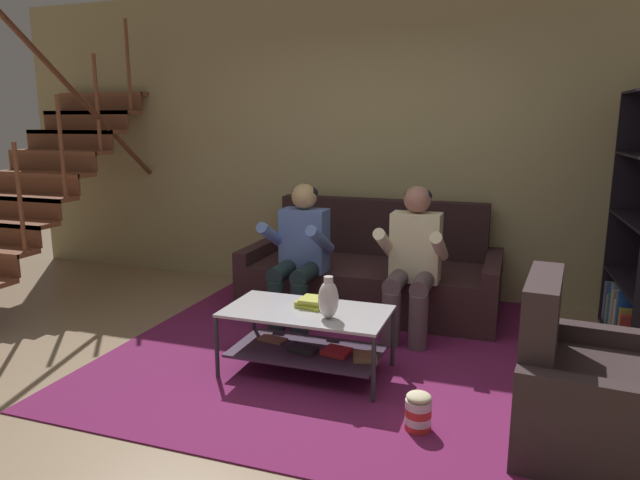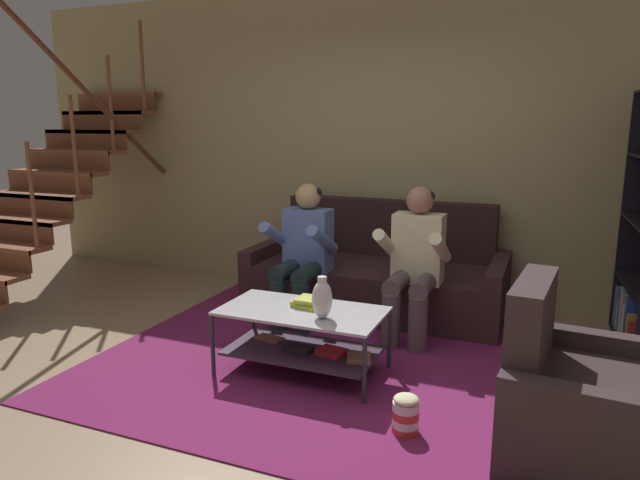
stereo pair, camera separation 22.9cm
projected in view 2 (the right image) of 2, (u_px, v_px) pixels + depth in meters
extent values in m
plane|color=#967B5F|center=(295.00, 401.00, 3.41)|extent=(16.80, 16.80, 0.00)
cube|color=tan|center=(404.00, 143.00, 5.34)|extent=(8.40, 0.12, 2.90)
cube|color=brown|center=(18.00, 219.00, 5.25)|extent=(1.07, 0.25, 0.04)
cube|color=brown|center=(8.00, 230.00, 5.16)|extent=(1.07, 0.02, 0.20)
cube|color=brown|center=(39.00, 195.00, 5.44)|extent=(1.07, 0.25, 0.04)
cube|color=brown|center=(29.00, 205.00, 5.35)|extent=(1.07, 0.02, 0.20)
cube|color=brown|center=(58.00, 172.00, 5.63)|extent=(1.07, 0.25, 0.04)
cube|color=brown|center=(49.00, 181.00, 5.54)|extent=(1.07, 0.02, 0.20)
cube|color=brown|center=(76.00, 151.00, 5.81)|extent=(1.07, 0.25, 0.04)
cube|color=brown|center=(68.00, 160.00, 5.73)|extent=(1.07, 0.02, 0.20)
cube|color=brown|center=(92.00, 131.00, 6.00)|extent=(1.07, 0.25, 0.04)
cube|color=brown|center=(85.00, 139.00, 5.91)|extent=(1.07, 0.02, 0.20)
cube|color=brown|center=(108.00, 113.00, 6.19)|extent=(1.07, 0.25, 0.04)
cube|color=brown|center=(101.00, 120.00, 6.10)|extent=(1.07, 0.02, 0.20)
cube|color=brown|center=(123.00, 95.00, 6.38)|extent=(1.07, 0.25, 0.04)
cube|color=brown|center=(116.00, 102.00, 6.29)|extent=(1.07, 0.02, 0.20)
cylinder|color=brown|center=(32.00, 195.00, 4.78)|extent=(0.04, 0.04, 0.90)
cylinder|color=brown|center=(74.00, 146.00, 5.16)|extent=(0.04, 0.04, 0.90)
cylinder|color=brown|center=(111.00, 103.00, 5.53)|extent=(0.04, 0.04, 0.90)
cylinder|color=brown|center=(142.00, 66.00, 5.91)|extent=(0.04, 0.04, 0.90)
cylinder|color=brown|center=(80.00, 84.00, 5.16)|extent=(0.05, 2.29, 1.80)
cube|color=#352022|center=(375.00, 287.00, 5.05)|extent=(1.95, 0.99, 0.41)
cube|color=black|center=(389.00, 228.00, 5.32)|extent=(1.95, 0.18, 0.52)
cube|color=#352022|center=(271.00, 269.00, 5.42)|extent=(0.13, 0.99, 0.53)
cube|color=#352022|center=(497.00, 294.00, 4.65)|extent=(0.13, 0.99, 0.53)
cylinder|color=#1C2C2D|center=(278.00, 306.00, 4.53)|extent=(0.14, 0.14, 0.41)
cylinder|color=#1C2C2D|center=(300.00, 309.00, 4.46)|extent=(0.14, 0.14, 0.41)
cylinder|color=#1C2C2D|center=(287.00, 270.00, 4.64)|extent=(0.14, 0.42, 0.14)
cylinder|color=#1C2C2D|center=(309.00, 273.00, 4.57)|extent=(0.14, 0.42, 0.14)
cube|color=#5772B4|center=(308.00, 240.00, 4.75)|extent=(0.38, 0.22, 0.52)
cylinder|color=#5772B4|center=(277.00, 236.00, 4.65)|extent=(0.09, 0.49, 0.31)
cylinder|color=#5772B4|center=(323.00, 240.00, 4.50)|extent=(0.09, 0.49, 0.31)
sphere|color=tan|center=(308.00, 196.00, 4.68)|extent=(0.21, 0.21, 0.21)
ellipsoid|color=black|center=(309.00, 193.00, 4.69)|extent=(0.21, 0.21, 0.13)
cylinder|color=#58474C|center=(391.00, 321.00, 4.19)|extent=(0.14, 0.14, 0.41)
cylinder|color=#58474C|center=(418.00, 325.00, 4.11)|extent=(0.14, 0.14, 0.41)
cylinder|color=#58474C|center=(398.00, 282.00, 4.30)|extent=(0.14, 0.42, 0.14)
cylinder|color=#58474C|center=(424.00, 285.00, 4.22)|extent=(0.14, 0.42, 0.14)
cube|color=beige|center=(418.00, 248.00, 4.40)|extent=(0.38, 0.22, 0.54)
cylinder|color=beige|center=(387.00, 244.00, 4.30)|extent=(0.09, 0.49, 0.31)
cylinder|color=beige|center=(441.00, 248.00, 4.15)|extent=(0.09, 0.49, 0.31)
sphere|color=#9C695B|center=(420.00, 200.00, 4.33)|extent=(0.21, 0.21, 0.21)
ellipsoid|color=black|center=(421.00, 196.00, 4.34)|extent=(0.21, 0.21, 0.13)
cube|color=#BBB7BE|center=(302.00, 311.00, 3.73)|extent=(1.07, 0.57, 0.02)
cube|color=#402E45|center=(302.00, 350.00, 3.79)|extent=(0.98, 0.53, 0.02)
cylinder|color=#2A3130|center=(213.00, 344.00, 3.72)|extent=(0.03, 0.03, 0.44)
cylinder|color=#2A3130|center=(364.00, 370.00, 3.33)|extent=(0.03, 0.03, 0.44)
cylinder|color=#2A3130|center=(253.00, 318.00, 4.21)|extent=(0.03, 0.03, 0.44)
cylinder|color=#2A3130|center=(390.00, 338.00, 3.82)|extent=(0.03, 0.03, 0.44)
cube|color=#9B6B4E|center=(270.00, 338.00, 3.95)|extent=(0.21, 0.14, 0.02)
cube|color=#28252B|center=(298.00, 349.00, 3.75)|extent=(0.20, 0.14, 0.03)
cube|color=red|center=(331.00, 352.00, 3.70)|extent=(0.19, 0.17, 0.03)
cube|color=#A17C53|center=(359.00, 358.00, 3.60)|extent=(0.18, 0.18, 0.03)
cube|color=#6E1C4C|center=(339.00, 340.00, 4.36)|extent=(3.00, 3.43, 0.01)
cube|color=#7B4566|center=(339.00, 340.00, 4.36)|extent=(1.65, 1.89, 0.00)
ellipsoid|color=silver|center=(322.00, 300.00, 3.54)|extent=(0.13, 0.13, 0.24)
cylinder|color=silver|center=(322.00, 281.00, 3.52)|extent=(0.06, 0.06, 0.05)
cube|color=#ABBB37|center=(309.00, 305.00, 3.79)|extent=(0.22, 0.21, 0.02)
cube|color=gold|center=(310.00, 302.00, 3.79)|extent=(0.22, 0.15, 0.02)
cube|color=#B0B640|center=(310.00, 299.00, 3.79)|extent=(0.17, 0.17, 0.02)
cube|color=#6993AE|center=(631.00, 307.00, 4.59)|extent=(0.25, 0.05, 0.32)
cube|color=#842E8F|center=(632.00, 310.00, 4.55)|extent=(0.25, 0.05, 0.29)
cube|color=#3759A9|center=(635.00, 310.00, 4.50)|extent=(0.28, 0.05, 0.32)
cube|color=silver|center=(635.00, 317.00, 4.48)|extent=(0.27, 0.04, 0.24)
cube|color=#2A8C4F|center=(632.00, 316.00, 4.44)|extent=(0.22, 0.05, 0.27)
cube|color=#3058A9|center=(638.00, 318.00, 4.40)|extent=(0.28, 0.04, 0.27)
cube|color=#7998A9|center=(638.00, 313.00, 4.34)|extent=(0.26, 0.06, 0.38)
cube|color=silver|center=(640.00, 318.00, 4.30)|extent=(0.28, 0.05, 0.33)
cube|color=#936B4F|center=(640.00, 320.00, 4.26)|extent=(0.25, 0.06, 0.34)
cube|color=#38292B|center=(606.00, 420.00, 2.78)|extent=(0.97, 0.74, 0.42)
cube|color=#38292B|center=(532.00, 323.00, 2.87)|extent=(0.22, 0.67, 0.45)
cube|color=#38292B|center=(604.00, 450.00, 2.44)|extent=(0.92, 0.19, 0.52)
cube|color=#38292B|center=(609.00, 380.00, 3.11)|extent=(0.92, 0.19, 0.52)
cylinder|color=red|center=(405.00, 429.00, 3.06)|extent=(0.14, 0.14, 0.04)
cylinder|color=white|center=(405.00, 422.00, 3.05)|extent=(0.14, 0.14, 0.04)
cylinder|color=red|center=(406.00, 414.00, 3.04)|extent=(0.14, 0.14, 0.04)
cylinder|color=white|center=(406.00, 406.00, 3.03)|extent=(0.14, 0.14, 0.04)
ellipsoid|color=beige|center=(406.00, 399.00, 3.02)|extent=(0.14, 0.14, 0.05)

